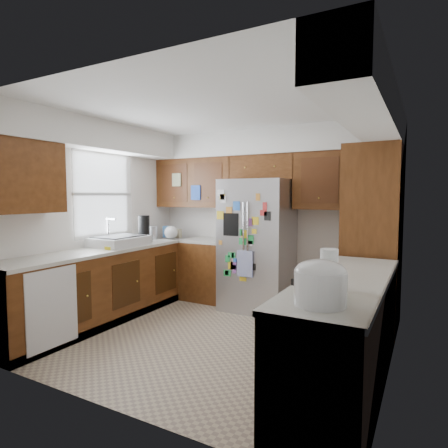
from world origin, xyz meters
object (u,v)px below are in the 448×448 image
(pantry, at_px, (373,239))
(rice_cooker, at_px, (320,282))
(fridge, at_px, (257,245))
(paper_towel, at_px, (329,269))

(pantry, distance_m, rice_cooker, 2.45)
(pantry, height_order, rice_cooker, pantry)
(pantry, relative_size, fridge, 1.19)
(pantry, bearing_deg, fridge, 177.95)
(pantry, height_order, fridge, pantry)
(rice_cooker, bearing_deg, paper_towel, 96.41)
(rice_cooker, relative_size, paper_towel, 1.15)
(fridge, bearing_deg, pantry, -2.05)
(pantry, xyz_separation_m, paper_towel, (-0.05, -2.00, -0.01))
(pantry, relative_size, paper_towel, 7.60)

